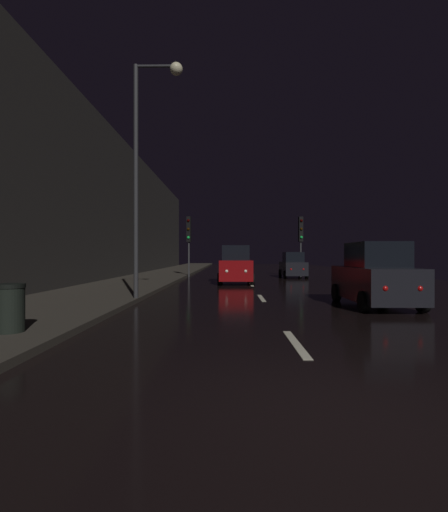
{
  "coord_description": "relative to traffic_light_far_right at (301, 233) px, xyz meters",
  "views": [
    {
      "loc": [
        -1.22,
        -3.95,
        1.63
      ],
      "look_at": [
        -1.57,
        21.43,
        1.58
      ],
      "focal_mm": 26.53,
      "sensor_mm": 36.0,
      "label": 1
    }
  ],
  "objects": [
    {
      "name": "sidewalk_left",
      "position": [
        -10.8,
        -0.48,
        -3.22
      ],
      "size": [
        4.4,
        84.0,
        0.15
      ],
      "primitive_type": "cube",
      "color": "#38332B",
      "rests_on": "ground"
    },
    {
      "name": "car_parked_right_near",
      "position": [
        -0.8,
        -16.77,
        -2.36
      ],
      "size": [
        1.87,
        4.05,
        2.04
      ],
      "rotation": [
        0.0,
        0.0,
        1.57
      ],
      "color": "black",
      "rests_on": "ground"
    },
    {
      "name": "traffic_light_far_left",
      "position": [
        -8.51,
        -0.68,
        -0.03
      ],
      "size": [
        0.34,
        0.47,
        4.53
      ],
      "rotation": [
        0.0,
        0.0,
        -1.67
      ],
      "color": "#38383A",
      "rests_on": "ground"
    },
    {
      "name": "ground",
      "position": [
        -4.25,
        -0.48,
        -3.31
      ],
      "size": [
        25.5,
        84.0,
        0.02
      ],
      "primitive_type": "cube",
      "color": "black"
    },
    {
      "name": "trash_bin_curbside",
      "position": [
        -9.69,
        -21.74,
        -2.68
      ],
      "size": [
        0.55,
        0.55,
        0.93
      ],
      "color": "black",
      "rests_on": "sidewalk_left"
    },
    {
      "name": "car_approaching_headlights",
      "position": [
        -5.11,
        -6.82,
        -2.29
      ],
      "size": [
        2.01,
        4.36,
        2.19
      ],
      "rotation": [
        0.0,
        0.0,
        -1.57
      ],
      "color": "maroon",
      "rests_on": "ground"
    },
    {
      "name": "car_parked_right_far",
      "position": [
        -0.8,
        -1.19,
        -2.45
      ],
      "size": [
        1.7,
        3.69,
        1.86
      ],
      "rotation": [
        0.0,
        0.0,
        1.57
      ],
      "color": "black",
      "rests_on": "ground"
    },
    {
      "name": "traffic_light_far_right",
      "position": [
        0.0,
        0.0,
        0.0
      ],
      "size": [
        0.33,
        0.47,
        4.58
      ],
      "rotation": [
        0.0,
        0.0,
        -1.49
      ],
      "color": "#38383A",
      "rests_on": "ground"
    },
    {
      "name": "lane_centerline",
      "position": [
        -4.25,
        -9.19,
        -3.29
      ],
      "size": [
        0.16,
        23.53,
        0.01
      ],
      "color": "beige",
      "rests_on": "ground"
    },
    {
      "name": "building_facade_left",
      "position": [
        -13.4,
        -3.98,
        1.65
      ],
      "size": [
        0.8,
        63.0,
        9.89
      ],
      "primitive_type": "cube",
      "color": "#2D2B28",
      "rests_on": "ground"
    },
    {
      "name": "streetlamp_overhead",
      "position": [
        -8.29,
        -15.91,
        2.08
      ],
      "size": [
        1.7,
        0.44,
        8.28
      ],
      "color": "#2D2D30",
      "rests_on": "ground"
    }
  ]
}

